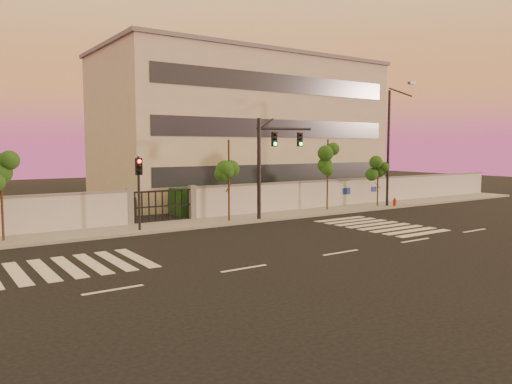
# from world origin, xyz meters

# --- Properties ---
(ground) EXTENTS (120.00, 120.00, 0.00)m
(ground) POSITION_xyz_m (0.00, 0.00, 0.00)
(ground) COLOR black
(ground) RESTS_ON ground
(sidewalk) EXTENTS (60.00, 3.00, 0.15)m
(sidewalk) POSITION_xyz_m (0.00, 10.50, 0.07)
(sidewalk) COLOR gray
(sidewalk) RESTS_ON ground
(perimeter_wall) EXTENTS (60.00, 0.36, 2.20)m
(perimeter_wall) POSITION_xyz_m (0.10, 12.00, 1.07)
(perimeter_wall) COLOR silver
(perimeter_wall) RESTS_ON ground
(hedge_row) EXTENTS (41.00, 4.25, 1.80)m
(hedge_row) POSITION_xyz_m (1.17, 14.74, 0.82)
(hedge_row) COLOR black
(hedge_row) RESTS_ON ground
(institutional_building) EXTENTS (24.40, 12.40, 12.25)m
(institutional_building) POSITION_xyz_m (9.00, 21.99, 6.16)
(institutional_building) COLOR beige
(institutional_building) RESTS_ON ground
(road_markings) EXTENTS (57.00, 7.62, 0.02)m
(road_markings) POSITION_xyz_m (-1.58, 3.76, 0.01)
(road_markings) COLOR silver
(road_markings) RESTS_ON ground
(street_tree_c) EXTENTS (1.44, 1.14, 4.28)m
(street_tree_c) POSITION_xyz_m (-11.73, 10.56, 3.15)
(street_tree_c) COLOR #382314
(street_tree_c) RESTS_ON ground
(street_tree_d) EXTENTS (1.47, 1.17, 4.99)m
(street_tree_d) POSITION_xyz_m (0.40, 9.96, 3.67)
(street_tree_d) COLOR #382314
(street_tree_d) RESTS_ON ground
(street_tree_e) EXTENTS (1.44, 1.15, 5.09)m
(street_tree_e) POSITION_xyz_m (8.88, 10.57, 3.74)
(street_tree_e) COLOR #382314
(street_tree_e) RESTS_ON ground
(street_tree_f) EXTENTS (1.30, 1.03, 3.82)m
(street_tree_f) POSITION_xyz_m (13.61, 10.19, 2.81)
(street_tree_f) COLOR #382314
(street_tree_f) RESTS_ON ground
(traffic_signal_main) EXTENTS (3.98, 0.67, 6.30)m
(traffic_signal_main) POSITION_xyz_m (3.06, 9.49, 3.98)
(traffic_signal_main) COLOR black
(traffic_signal_main) RESTS_ON ground
(traffic_signal_secondary) EXTENTS (0.32, 0.32, 4.07)m
(traffic_signal_secondary) POSITION_xyz_m (-5.31, 9.72, 2.58)
(traffic_signal_secondary) COLOR black
(traffic_signal_secondary) RESTS_ON ground
(streetlight_east) EXTENTS (0.54, 2.20, 9.13)m
(streetlight_east) POSITION_xyz_m (14.18, 9.57, 4.93)
(streetlight_east) COLOR black
(streetlight_east) RESTS_ON ground
(fire_hydrant) EXTENTS (0.29, 0.28, 0.76)m
(fire_hydrant) POSITION_xyz_m (14.49, 9.29, 0.38)
(fire_hydrant) COLOR red
(fire_hydrant) RESTS_ON ground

